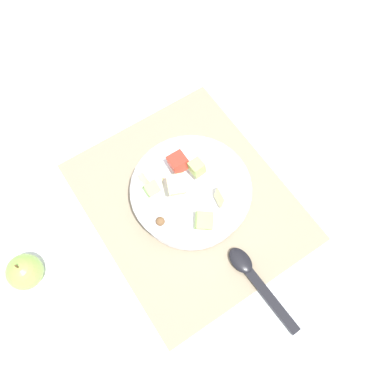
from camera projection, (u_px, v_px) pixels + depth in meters
ground_plane at (188, 201)px, 0.87m from camera, size 2.40×2.40×0.00m
placemat at (188, 201)px, 0.87m from camera, size 0.45×0.38×0.01m
salad_bowl at (192, 193)px, 0.83m from camera, size 0.24×0.24×0.11m
serving_spoon at (252, 275)px, 0.80m from camera, size 0.19×0.04×0.01m
whole_apple at (25, 272)px, 0.78m from camera, size 0.07×0.07×0.08m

